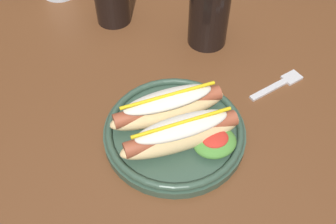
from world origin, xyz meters
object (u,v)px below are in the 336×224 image
Objects in this scene: hot_dog_plate at (176,127)px; extra_cup at (112,0)px; fork at (280,84)px; soda_cup at (209,16)px.

extra_cup reaches higher than hot_dog_plate.
soda_cup is at bearing 102.18° from fork.
hot_dog_plate reaches higher than fork.
hot_dog_plate is 0.24m from fork.
soda_cup reaches higher than fork.
fork is 0.20m from soda_cup.
fork is at bearing -53.03° from extra_cup.
hot_dog_plate is 2.31× the size of extra_cup.
soda_cup is (-0.07, 0.17, 0.06)m from fork.
soda_cup is 0.22m from extra_cup.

